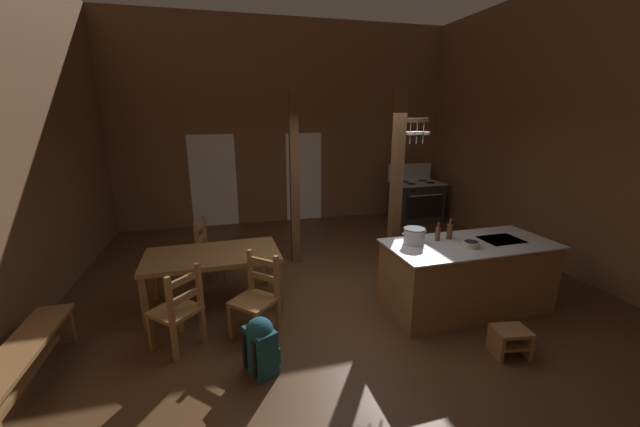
{
  "coord_description": "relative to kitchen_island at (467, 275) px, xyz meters",
  "views": [
    {
      "loc": [
        -1.45,
        -4.11,
        2.5
      ],
      "look_at": [
        -0.13,
        0.88,
        1.08
      ],
      "focal_mm": 20.6,
      "sensor_mm": 36.0,
      "label": 1
    }
  ],
  "objects": [
    {
      "name": "support_post_center",
      "position": [
        -1.86,
        2.12,
        0.96
      ],
      "size": [
        0.14,
        0.14,
        2.83
      ],
      "color": "brown",
      "rests_on": "ground_plane"
    },
    {
      "name": "kitchen_island",
      "position": [
        0.0,
        0.0,
        0.0
      ],
      "size": [
        2.18,
        1.01,
        0.9
      ],
      "color": "brown",
      "rests_on": "ground_plane"
    },
    {
      "name": "stockpot_on_counter",
      "position": [
        -0.72,
        0.16,
        0.55
      ],
      "size": [
        0.34,
        0.27,
        0.2
      ],
      "color": "#B7BABF",
      "rests_on": "kitchen_island"
    },
    {
      "name": "step_stool",
      "position": [
        -0.15,
        -0.99,
        -0.27
      ],
      "size": [
        0.4,
        0.33,
        0.3
      ],
      "color": "olive",
      "rests_on": "ground_plane"
    },
    {
      "name": "glazed_panel_back_right",
      "position": [
        -1.15,
        4.66,
        0.57
      ],
      "size": [
        0.84,
        0.01,
        2.05
      ],
      "primitive_type": "cube",
      "color": "white",
      "rests_on": "ground_plane"
    },
    {
      "name": "wall_right",
      "position": [
        2.31,
        0.35,
        1.79
      ],
      "size": [
        0.14,
        9.43,
        4.48
      ],
      "primitive_type": "cube",
      "color": "brown",
      "rests_on": "ground_plane"
    },
    {
      "name": "dining_table",
      "position": [
        -3.19,
        0.89,
        0.2
      ],
      "size": [
        1.73,
        0.95,
        0.74
      ],
      "color": "brown",
      "rests_on": "ground_plane"
    },
    {
      "name": "ladderback_chair_at_table_end",
      "position": [
        -3.55,
        0.03,
        0.0
      ],
      "size": [
        0.62,
        0.62,
        0.95
      ],
      "color": "olive",
      "rests_on": "ground_plane"
    },
    {
      "name": "backpack",
      "position": [
        -2.74,
        -0.6,
        -0.14
      ],
      "size": [
        0.37,
        0.38,
        0.6
      ],
      "color": "#194756",
      "rests_on": "ground_plane"
    },
    {
      "name": "ground_plane",
      "position": [
        -1.52,
        0.35,
        -0.5
      ],
      "size": [
        8.32,
        9.43,
        0.1
      ],
      "primitive_type": "cube",
      "color": "#4C301C"
    },
    {
      "name": "ladderback_chair_near_window",
      "position": [
        -3.25,
        1.77,
        0.0
      ],
      "size": [
        0.53,
        0.53,
        0.95
      ],
      "color": "olive",
      "rests_on": "ground_plane"
    },
    {
      "name": "support_post_with_pot_rack",
      "position": [
        -0.55,
        1.0,
        1.06
      ],
      "size": [
        0.55,
        0.22,
        2.83
      ],
      "color": "brown",
      "rests_on": "ground_plane"
    },
    {
      "name": "bottle_tall_on_counter",
      "position": [
        -0.36,
        0.19,
        0.55
      ],
      "size": [
        0.06,
        0.06,
        0.25
      ],
      "color": "#56331E",
      "rests_on": "kitchen_island"
    },
    {
      "name": "stove_range",
      "position": [
        1.39,
        3.86,
        0.03
      ],
      "size": [
        1.17,
        0.86,
        1.32
      ],
      "color": "#292929",
      "rests_on": "ground_plane"
    },
    {
      "name": "ladderback_chair_by_post",
      "position": [
        -2.71,
        0.1,
        0.0
      ],
      "size": [
        0.62,
        0.62,
        0.95
      ],
      "color": "olive",
      "rests_on": "ground_plane"
    },
    {
      "name": "mixing_bowl_on_counter",
      "position": [
        -0.1,
        -0.13,
        0.49
      ],
      "size": [
        0.2,
        0.2,
        0.07
      ],
      "color": "#B2A893",
      "rests_on": "kitchen_island"
    },
    {
      "name": "glazed_door_back_left",
      "position": [
        -3.21,
        4.66,
        0.57
      ],
      "size": [
        1.0,
        0.01,
        2.05
      ],
      "primitive_type": "cube",
      "color": "white",
      "rests_on": "ground_plane"
    },
    {
      "name": "bench_along_left_wall",
      "position": [
        -4.88,
        -0.28,
        -0.14
      ],
      "size": [
        0.36,
        1.58,
        0.44
      ],
      "color": "brown",
      "rests_on": "ground_plane"
    },
    {
      "name": "bottle_short_on_counter",
      "position": [
        -0.18,
        0.2,
        0.56
      ],
      "size": [
        0.07,
        0.07,
        0.28
      ],
      "color": "#56331E",
      "rests_on": "kitchen_island"
    },
    {
      "name": "wall_back",
      "position": [
        -1.52,
        4.73,
        1.79
      ],
      "size": [
        8.32,
        0.14,
        4.48
      ],
      "primitive_type": "cube",
      "color": "brown",
      "rests_on": "ground_plane"
    }
  ]
}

